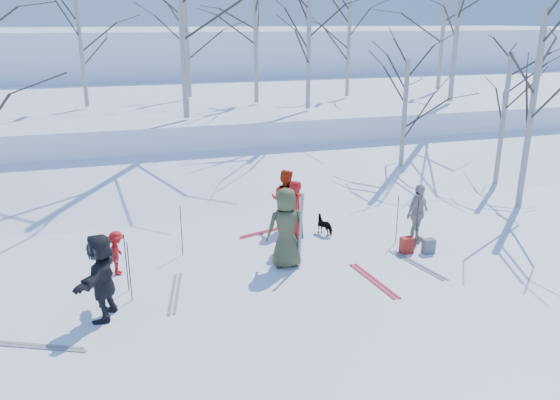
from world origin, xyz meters
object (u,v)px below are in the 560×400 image
object	(u,v)px
skier_grey_west	(102,276)
dog	(325,225)
backpack_dark	(294,232)
skier_cream_east	(418,213)
skier_redor_behind	(285,200)
backpack_red	(407,245)
skier_olive_center	(286,228)
skier_red_seated	(117,253)
skier_red_north	(293,214)
backpack_grey	(429,246)

from	to	relation	value
skier_grey_west	dog	world-z (taller)	skier_grey_west
skier_grey_west	backpack_dark	size ratio (longest dim) A/B	4.47
backpack_dark	skier_cream_east	bearing A→B (deg)	-19.86
dog	skier_grey_west	bearing A→B (deg)	-0.11
skier_redor_behind	dog	xyz separation A→B (m)	(0.96, -0.69, -0.61)
skier_cream_east	backpack_red	size ratio (longest dim) A/B	3.80
dog	backpack_dark	xyz separation A→B (m)	(-0.94, -0.07, -0.07)
dog	skier_olive_center	bearing A→B (deg)	18.48
skier_red_seated	skier_cream_east	bearing A→B (deg)	-83.28
dog	skier_red_north	bearing A→B (deg)	0.37
backpack_dark	skier_grey_west	bearing A→B (deg)	-149.79
skier_red_north	backpack_grey	world-z (taller)	skier_red_north
backpack_red	skier_red_seated	bearing A→B (deg)	173.38
skier_redor_behind	skier_cream_east	bearing A→B (deg)	-173.94
skier_olive_center	skier_red_north	world-z (taller)	skier_olive_center
skier_red_north	backpack_dark	size ratio (longest dim) A/B	4.51
dog	backpack_red	world-z (taller)	dog
skier_red_seated	skier_grey_west	world-z (taller)	skier_grey_west
backpack_red	skier_olive_center	bearing A→B (deg)	177.42
backpack_grey	backpack_dark	xyz separation A→B (m)	(-3.00, 1.91, 0.01)
skier_olive_center	dog	bearing A→B (deg)	-133.26
skier_red_north	dog	bearing A→B (deg)	174.32
skier_redor_behind	skier_cream_east	world-z (taller)	skier_redor_behind
skier_red_seated	dog	world-z (taller)	skier_red_seated
backpack_dark	backpack_red	bearing A→B (deg)	-35.12
dog	backpack_grey	size ratio (longest dim) A/B	1.66
backpack_red	backpack_grey	xyz separation A→B (m)	(0.53, -0.17, -0.02)
skier_cream_east	skier_redor_behind	bearing A→B (deg)	120.46
skier_red_north	dog	world-z (taller)	skier_red_north
skier_red_north	skier_grey_west	xyz separation A→B (m)	(-4.72, -2.35, -0.01)
skier_red_seated	backpack_dark	xyz separation A→B (m)	(4.61, 0.92, -0.33)
skier_redor_behind	skier_grey_west	size ratio (longest dim) A/B	0.98
skier_grey_west	backpack_grey	bearing A→B (deg)	116.36
backpack_red	skier_redor_behind	bearing A→B (deg)	134.87
skier_redor_behind	dog	distance (m)	1.33
skier_red_seated	skier_cream_east	size ratio (longest dim) A/B	0.67
skier_olive_center	backpack_red	xyz separation A→B (m)	(3.19, -0.14, -0.77)
skier_grey_west	backpack_grey	xyz separation A→B (m)	(7.91, 0.95, -0.70)
backpack_red	backpack_grey	size ratio (longest dim) A/B	1.11
backpack_dark	skier_olive_center	bearing A→B (deg)	-114.12
backpack_dark	skier_redor_behind	bearing A→B (deg)	91.31
skier_olive_center	backpack_grey	xyz separation A→B (m)	(3.72, -0.31, -0.79)
dog	backpack_grey	distance (m)	2.86
backpack_red	skier_grey_west	bearing A→B (deg)	-171.39
skier_olive_center	skier_grey_west	distance (m)	4.37
dog	backpack_red	xyz separation A→B (m)	(1.53, -1.81, -0.06)
backpack_grey	backpack_dark	bearing A→B (deg)	147.61
skier_red_seated	skier_cream_east	xyz separation A→B (m)	(7.70, -0.20, 0.26)
skier_olive_center	skier_red_seated	bearing A→B (deg)	-8.32
skier_redor_behind	skier_grey_west	xyz separation A→B (m)	(-4.88, -3.62, 0.02)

